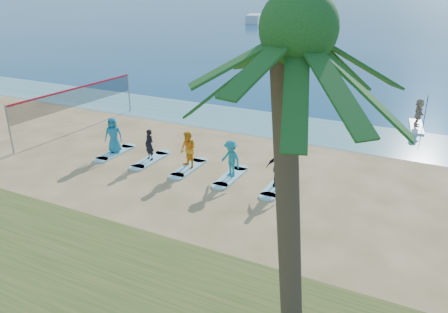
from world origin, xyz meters
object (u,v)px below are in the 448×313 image
at_px(paddleboarder, 419,112).
at_px(student_0, 113,135).
at_px(surfboard_2, 189,168).
at_px(paddleboard, 416,127).
at_px(student_3, 231,158).
at_px(student_4, 278,168).
at_px(surfboard_0, 115,153).
at_px(palm_tree, 298,33).
at_px(surfboard_1, 150,160).
at_px(surfboard_3, 231,177).
at_px(volleyball_net, 76,97).
at_px(boat_offshore_a, 254,23).
at_px(student_1, 149,145).
at_px(student_2, 188,150).
at_px(surfboard_4, 277,186).

distance_m(paddleboarder, student_0, 17.49).
height_order(student_0, surfboard_2, student_0).
bearing_deg(paddleboard, student_0, -146.59).
bearing_deg(surfboard_2, student_3, 0.00).
bearing_deg(student_4, surfboard_0, 167.94).
height_order(paddleboard, student_0, student_0).
xyz_separation_m(palm_tree, paddleboard, (1.60, 19.17, -7.10)).
relative_size(surfboard_1, student_4, 1.38).
xyz_separation_m(student_0, surfboard_2, (4.33, 0.00, -0.95)).
bearing_deg(student_0, surfboard_2, -22.73).
xyz_separation_m(palm_tree, surfboard_3, (-5.11, 7.71, -7.12)).
relative_size(palm_tree, student_0, 4.67).
xyz_separation_m(palm_tree, paddleboarder, (1.60, 19.17, -6.23)).
xyz_separation_m(palm_tree, student_3, (-5.11, 7.71, -6.24)).
relative_size(surfboard_0, student_3, 1.33).
bearing_deg(paddleboarder, surfboard_0, 125.21).
bearing_deg(surfboard_0, student_0, 0.00).
bearing_deg(surfboard_1, palm_tree, -39.22).
xyz_separation_m(paddleboard, surfboard_3, (-6.72, -11.46, -0.01)).
height_order(paddleboard, student_4, student_4).
relative_size(paddleboarder, student_0, 0.90).
xyz_separation_m(paddleboarder, student_3, (-6.72, -11.46, -0.01)).
xyz_separation_m(paddleboard, student_3, (-6.72, -11.46, 0.86)).
relative_size(volleyball_net, surfboard_1, 4.13).
bearing_deg(boat_offshore_a, student_1, -85.74).
relative_size(paddleboarder, surfboard_0, 0.74).
bearing_deg(surfboard_3, student_3, 0.00).
height_order(student_1, student_2, student_2).
bearing_deg(student_3, palm_tree, -35.23).
bearing_deg(boat_offshore_a, surfboard_2, -84.29).
bearing_deg(student_0, paddleboard, 18.21).
distance_m(volleyball_net, palm_tree, 19.64).
bearing_deg(volleyball_net, surfboard_2, -14.27).
height_order(palm_tree, surfboard_1, palm_tree).
xyz_separation_m(student_3, student_4, (2.16, 0.00, -0.03)).
height_order(boat_offshore_a, surfboard_1, boat_offshore_a).
distance_m(palm_tree, surfboard_3, 11.67).
bearing_deg(volleyball_net, surfboard_0, -26.53).
bearing_deg(student_1, surfboard_3, 18.15).
xyz_separation_m(volleyball_net, student_2, (8.82, -2.24, -0.96)).
height_order(surfboard_0, surfboard_1, same).
xyz_separation_m(paddleboarder, student_0, (-13.21, -11.46, 0.06)).
bearing_deg(surfboard_4, paddleboarder, 68.32).
relative_size(paddleboard, surfboard_4, 1.36).
bearing_deg(student_4, volleyball_net, 158.26).
bearing_deg(student_2, surfboard_1, -155.39).
relative_size(student_1, surfboard_4, 0.68).
relative_size(surfboard_4, student_4, 1.38).
bearing_deg(surfboard_4, student_0, 180.00).
relative_size(palm_tree, boat_offshore_a, 1.16).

